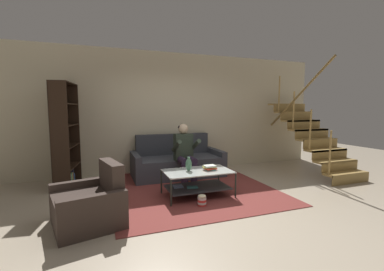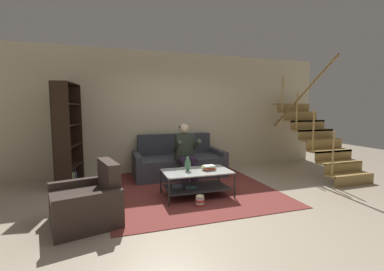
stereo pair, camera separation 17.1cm
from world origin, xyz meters
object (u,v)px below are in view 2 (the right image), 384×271
(popcorn_tub, at_px, (200,200))
(bookshelf, at_px, (66,144))
(coffee_table, at_px, (196,179))
(armchair, at_px, (88,203))
(person_seated_center, at_px, (186,151))
(book_stack, at_px, (209,168))
(vase, at_px, (188,164))
(couch, at_px, (178,163))

(popcorn_tub, bearing_deg, bookshelf, 139.71)
(bookshelf, distance_m, popcorn_tub, 2.93)
(coffee_table, relative_size, armchair, 1.11)
(person_seated_center, height_order, popcorn_tub, person_seated_center)
(coffee_table, relative_size, book_stack, 4.57)
(person_seated_center, height_order, armchair, person_seated_center)
(coffee_table, xyz_separation_m, armchair, (-1.74, -0.54, -0.04))
(armchair, bearing_deg, person_seated_center, 38.31)
(popcorn_tub, bearing_deg, armchair, -177.44)
(vase, bearing_deg, book_stack, -9.02)
(person_seated_center, bearing_deg, armchair, -141.69)
(couch, relative_size, coffee_table, 1.72)
(popcorn_tub, bearing_deg, book_stack, 53.09)
(book_stack, bearing_deg, armchair, -165.50)
(couch, relative_size, book_stack, 7.89)
(armchair, bearing_deg, vase, 19.67)
(book_stack, distance_m, armchair, 2.05)
(couch, distance_m, popcorn_tub, 1.97)
(armchair, xyz_separation_m, popcorn_tub, (1.65, 0.07, -0.18))
(couch, bearing_deg, armchair, -131.95)
(vase, xyz_separation_m, armchair, (-1.60, -0.57, -0.31))
(armchair, bearing_deg, bookshelf, 105.04)
(coffee_table, height_order, vase, vase)
(couch, xyz_separation_m, vase, (-0.22, -1.45, 0.28))
(book_stack, distance_m, bookshelf, 2.87)
(coffee_table, height_order, bookshelf, bookshelf)
(person_seated_center, height_order, coffee_table, person_seated_center)
(person_seated_center, distance_m, coffee_table, 0.97)
(couch, bearing_deg, book_stack, -84.09)
(couch, height_order, coffee_table, couch)
(person_seated_center, distance_m, bookshelf, 2.38)
(couch, distance_m, book_stack, 1.53)
(couch, distance_m, bookshelf, 2.39)
(person_seated_center, xyz_separation_m, popcorn_tub, (-0.17, -1.36, -0.58))
(book_stack, xyz_separation_m, popcorn_tub, (-0.33, -0.44, -0.41))
(couch, distance_m, coffee_table, 1.48)
(coffee_table, distance_m, bookshelf, 2.69)
(person_seated_center, distance_m, book_stack, 0.95)
(vase, height_order, book_stack, vase)
(coffee_table, bearing_deg, vase, 168.38)
(coffee_table, height_order, book_stack, book_stack)
(couch, xyz_separation_m, popcorn_tub, (-0.17, -1.95, -0.21))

